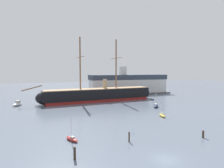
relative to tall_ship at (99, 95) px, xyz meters
name	(u,v)px	position (x,y,z in m)	size (l,w,h in m)	color
ground_plane	(166,160)	(-4.69, -56.87, -2.96)	(400.00, 400.00, 0.00)	slate
tall_ship	(99,95)	(0.00, 0.00, 0.00)	(57.27, 12.96, 27.55)	maroon
sailboat_foreground_left	(72,139)	(-17.16, -44.39, -2.57)	(2.48, 3.65, 4.61)	#B22D28
sailboat_mid_right	(162,115)	(10.39, -33.26, -2.53)	(2.18, 4.07, 5.08)	gold
sailboat_alongside_stern	(156,106)	(16.41, -20.08, -2.39)	(4.15, 5.16, 6.73)	#1E284C
motorboat_far_left	(18,104)	(-32.53, -0.52, -2.25)	(4.18, 5.13, 2.01)	silver
dinghy_far_right	(152,99)	(24.79, -3.65, -2.62)	(1.81, 2.99, 0.66)	#1E284C
mooring_piling_nearest	(75,153)	(-17.70, -52.33, -2.00)	(0.38, 0.38, 1.92)	#382B1E
mooring_piling_left_pair	(203,134)	(7.99, -51.22, -2.21)	(0.41, 0.41, 1.48)	#423323
mooring_piling_right_pair	(129,137)	(-6.99, -48.46, -1.98)	(0.29, 0.29, 1.95)	#423323
dockside_warehouse_right	(128,84)	(23.32, 21.21, 2.61)	(49.06, 13.23, 15.84)	#565659
seagull_in_flight	(119,82)	(-3.74, -34.86, 7.69)	(0.92, 0.65, 0.13)	silver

